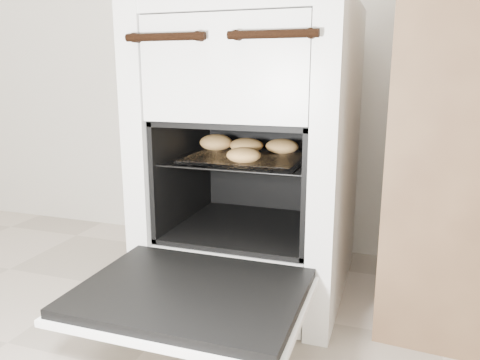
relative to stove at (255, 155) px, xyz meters
The scene contains 5 objects.
stove is the anchor object (origin of this frame).
oven_door 0.51m from the stove, 90.00° to the right, with size 0.49×0.38×0.03m.
oven_rack 0.06m from the stove, 90.00° to the right, with size 0.39×0.38×0.01m.
foil_sheet 0.08m from the stove, 90.00° to the right, with size 0.31×0.27×0.01m, color silver.
baked_rolls 0.06m from the stove, 105.81° to the right, with size 0.33×0.28×0.05m.
Camera 1 is at (0.53, -0.09, 0.65)m, focal length 35.00 mm.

